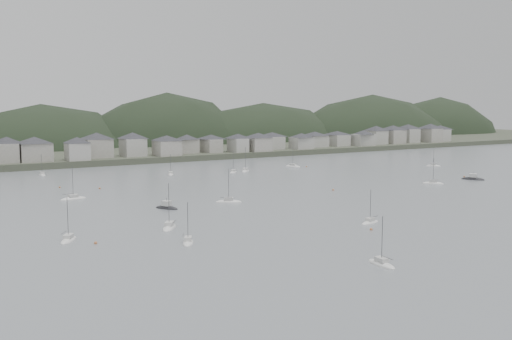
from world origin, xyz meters
TOP-DOWN VIEW (x-y plane):
  - ground at (0.00, 0.00)m, footprint 900.00×900.00m
  - far_shore_land at (0.00, 295.00)m, footprint 900.00×250.00m
  - forested_ridge at (4.83, 269.40)m, footprint 851.55×103.94m
  - waterfront_town at (50.59, 183.34)m, footprint 451.48×28.46m
  - sailboat_lead at (-8.90, 8.29)m, footprint 6.72×3.47m
  - moored_fleet at (-25.68, 54.24)m, footprint 256.15×177.97m
  - motor_launch_near at (81.60, 47.92)m, footprint 6.73×9.13m
  - motor_launch_far at (-43.06, 52.41)m, footprint 5.88×7.74m
  - mooring_buoys at (-1.07, 55.55)m, footprint 157.65×137.25m

SIDE VIEW (x-z plane):
  - forested_ridge at x=4.83m, z-range -62.57..40.00m
  - ground at x=0.00m, z-range 0.00..0.00m
  - mooring_buoys at x=-1.07m, z-range -0.20..0.50m
  - moored_fleet at x=-25.68m, z-range -6.58..6.93m
  - sailboat_lead at x=-8.90m, z-range -4.22..4.59m
  - motor_launch_near at x=81.60m, z-range -1.74..2.31m
  - motor_launch_far at x=-43.06m, z-range -1.59..2.18m
  - far_shore_land at x=0.00m, z-range 0.00..3.00m
  - waterfront_town at x=50.59m, z-range 2.20..15.12m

